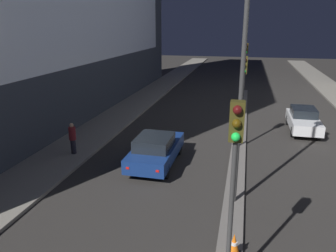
% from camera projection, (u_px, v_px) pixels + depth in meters
% --- Properties ---
extents(median_strip, '(0.77, 28.46, 0.14)m').
position_uv_depth(median_strip, '(240.00, 135.00, 19.97)').
color(median_strip, '#66605B').
rests_on(median_strip, ground).
extents(traffic_light_near, '(0.32, 0.42, 4.85)m').
position_uv_depth(traffic_light_near, '(234.00, 158.00, 7.33)').
color(traffic_light_near, '#383838').
rests_on(traffic_light_near, median_strip).
extents(traffic_light_mid, '(0.32, 0.42, 4.85)m').
position_uv_depth(traffic_light_mid, '(243.00, 82.00, 16.96)').
color(traffic_light_mid, '#383838').
rests_on(traffic_light_mid, median_strip).
extents(traffic_light_far, '(0.32, 0.42, 4.85)m').
position_uv_depth(traffic_light_far, '(246.00, 59.00, 28.18)').
color(traffic_light_far, '#383838').
rests_on(traffic_light_far, median_strip).
extents(street_lamp, '(0.61, 0.61, 9.32)m').
position_uv_depth(street_lamp, '(246.00, 14.00, 10.42)').
color(street_lamp, '#383838').
rests_on(street_lamp, median_strip).
extents(traffic_cone_far, '(0.43, 0.43, 0.70)m').
position_uv_depth(traffic_cone_far, '(234.00, 245.00, 9.41)').
color(traffic_cone_far, black).
rests_on(traffic_cone_far, median_strip).
extents(car_left_lane, '(1.89, 4.46, 1.51)m').
position_uv_depth(car_left_lane, '(156.00, 149.00, 15.77)').
color(car_left_lane, navy).
rests_on(car_left_lane, ground).
extents(car_right_lane, '(1.70, 4.27, 1.46)m').
position_uv_depth(car_right_lane, '(303.00, 120.00, 20.73)').
color(car_right_lane, silver).
rests_on(car_right_lane, ground).
extents(pedestrian_on_left_sidewalk, '(0.35, 0.35, 1.63)m').
position_uv_depth(pedestrian_on_left_sidewalk, '(73.00, 138.00, 16.71)').
color(pedestrian_on_left_sidewalk, black).
rests_on(pedestrian_on_left_sidewalk, sidewalk_left).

